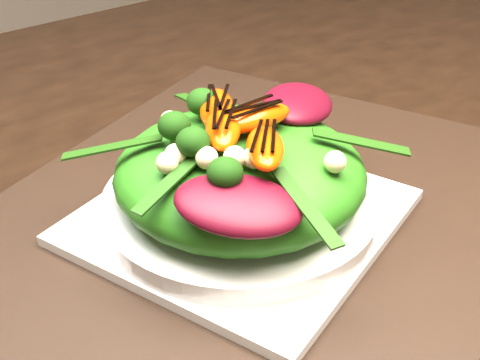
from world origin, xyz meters
TOP-DOWN VIEW (x-y plane):
  - dining_table at (0.00, 0.00)m, footprint 1.60×0.90m
  - placemat at (-0.22, -0.14)m, footprint 0.66×0.59m
  - plate_base at (-0.22, -0.14)m, footprint 0.29×0.29m
  - salad_bowl at (-0.22, -0.14)m, footprint 0.24×0.24m
  - lettuce_mound at (-0.22, -0.14)m, footprint 0.26×0.26m
  - radicchio_leaf at (-0.14, -0.13)m, footprint 0.10×0.09m
  - orange_segment at (-0.22, -0.11)m, footprint 0.07×0.04m
  - broccoli_floret at (-0.29, -0.12)m, footprint 0.04×0.04m
  - macadamia_nut at (-0.19, -0.18)m, footprint 0.02×0.02m
  - balsamic_drizzle at (-0.22, -0.11)m, footprint 0.05×0.01m

SIDE VIEW (x-z plane):
  - dining_table at x=0.00m, z-range 0.35..1.10m
  - placemat at x=-0.22m, z-range 0.75..0.75m
  - plate_base at x=-0.22m, z-range 0.75..0.76m
  - salad_bowl at x=-0.22m, z-range 0.76..0.78m
  - lettuce_mound at x=-0.22m, z-range 0.77..0.84m
  - radicchio_leaf at x=-0.14m, z-range 0.82..0.84m
  - macadamia_nut at x=-0.19m, z-range 0.83..0.85m
  - broccoli_floret at x=-0.29m, z-range 0.83..0.86m
  - orange_segment at x=-0.22m, z-range 0.84..0.85m
  - balsamic_drizzle at x=-0.22m, z-range 0.85..0.85m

